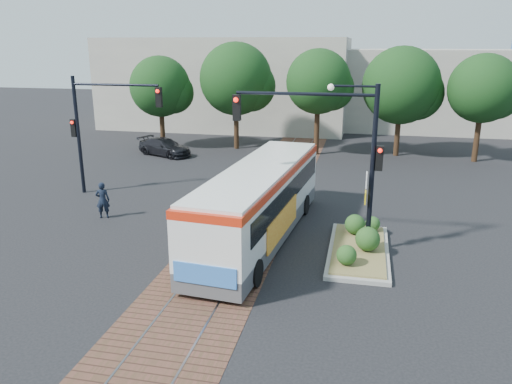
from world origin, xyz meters
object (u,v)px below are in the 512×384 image
(traffic_island, at_px, (360,244))
(signal_pole_main, at_px, (339,142))
(signal_pole_left, at_px, (97,120))
(officer, at_px, (103,200))
(city_bus, at_px, (260,199))
(parked_car, at_px, (165,147))

(traffic_island, relative_size, signal_pole_main, 0.87)
(signal_pole_left, bearing_deg, officer, -61.17)
(signal_pole_left, bearing_deg, city_bus, -25.13)
(traffic_island, bearing_deg, parked_car, 133.61)
(officer, bearing_deg, signal_pole_main, 152.64)
(officer, bearing_deg, city_bus, 153.15)
(signal_pole_left, bearing_deg, parked_car, 92.65)
(traffic_island, relative_size, parked_car, 1.26)
(signal_pole_left, xyz_separation_m, officer, (1.89, -3.43, -3.04))
(signal_pole_main, relative_size, parked_car, 1.46)
(signal_pole_left, distance_m, officer, 4.95)
(city_bus, distance_m, parked_car, 16.85)
(signal_pole_left, height_order, officer, signal_pole_left)
(signal_pole_main, distance_m, officer, 10.95)
(signal_pole_main, relative_size, officer, 3.62)
(signal_pole_left, bearing_deg, traffic_island, -20.36)
(signal_pole_main, distance_m, signal_pole_left, 13.14)
(signal_pole_main, xyz_separation_m, officer, (-10.34, 1.38, -3.33))
(traffic_island, distance_m, officer, 11.41)
(traffic_island, bearing_deg, officer, 172.60)
(traffic_island, xyz_separation_m, signal_pole_main, (-0.96, 0.09, 3.83))
(city_bus, distance_m, signal_pole_main, 3.92)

